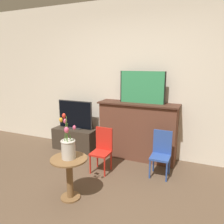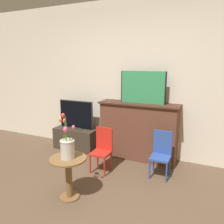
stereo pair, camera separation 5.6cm
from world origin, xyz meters
The scene contains 9 objects.
wall_back centered at (0.00, 2.13, 1.35)m, with size 8.00×0.06×2.70m.
fireplace_mantel centered at (0.12, 1.92, 0.51)m, with size 1.36×0.39×0.99m.
painting centered at (0.17, 1.93, 1.25)m, with size 0.76×0.03×0.53m.
tv_stand centered at (-1.11, 1.87, 0.20)m, with size 0.83×0.42×0.41m.
tv_monitor centered at (-1.11, 1.88, 0.67)m, with size 0.71×0.12×0.54m.
chair_red centered at (-0.25, 1.27, 0.37)m, with size 0.27×0.27×0.67m.
chair_blue centered at (0.62, 1.48, 0.37)m, with size 0.27×0.27×0.67m.
side_table centered at (-0.29, 0.45, 0.35)m, with size 0.44×0.44×0.53m.
vase_tulips centered at (-0.30, 0.45, 0.68)m, with size 0.20×0.19×0.54m.
Camera 2 is at (1.18, -1.55, 1.64)m, focal length 35.00 mm.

